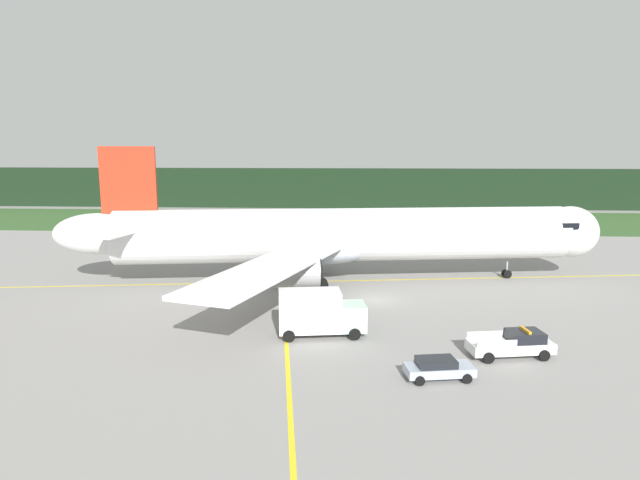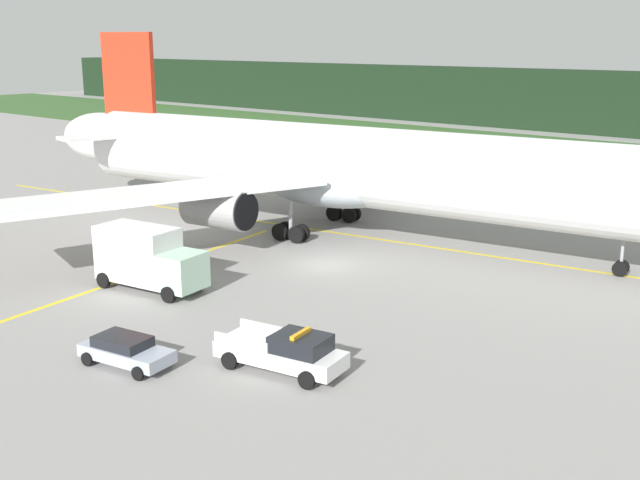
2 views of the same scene
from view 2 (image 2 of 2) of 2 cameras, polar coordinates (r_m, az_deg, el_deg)
ground at (r=48.89m, az=0.31°, el=-1.85°), size 320.00×320.00×0.00m
grass_verge at (r=97.42m, az=22.03°, el=5.32°), size 320.00×32.47×0.04m
taxiway_centerline_main at (r=56.13m, az=2.80°, el=0.29°), size 75.02×11.21×0.01m
taxiway_centerline_spur at (r=45.63m, az=-16.63°, el=-3.67°), size 5.23×33.91×0.01m
airliner at (r=55.39m, az=2.40°, el=5.26°), size 57.82×46.03×14.26m
ops_pickup_truck at (r=33.44m, az=-2.58°, el=-8.10°), size 5.96×3.01×1.94m
catering_truck at (r=44.86m, az=-12.47°, el=-1.25°), size 6.83×3.51×3.69m
staff_car at (r=35.09m, az=-13.98°, el=-7.79°), size 4.44×2.54×1.30m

